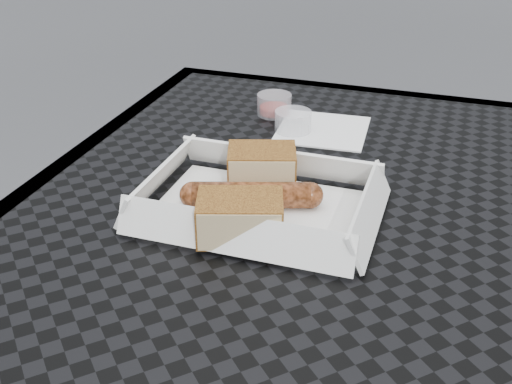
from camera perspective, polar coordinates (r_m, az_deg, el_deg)
patio_table at (r=0.74m, az=9.95°, el=-6.94°), size 0.80×0.80×0.74m
food_tray at (r=0.69m, az=0.26°, el=-1.66°), size 0.22×0.15×0.00m
bratwurst at (r=0.69m, az=-0.41°, el=-0.27°), size 0.15×0.07×0.03m
bread_near at (r=0.72m, az=0.51°, el=2.10°), size 0.09×0.07×0.05m
bread_far at (r=0.63m, az=-1.43°, el=-2.29°), size 0.10×0.08×0.04m
veg_garnish at (r=0.63m, az=3.11°, el=-4.49°), size 0.03×0.03×0.00m
napkin at (r=0.89m, az=5.93°, el=5.53°), size 0.13×0.13×0.00m
condiment_cup_sauce at (r=0.94m, az=1.63°, el=7.78°), size 0.05×0.05×0.03m
condiment_cup_empty at (r=0.88m, az=3.31°, el=6.26°), size 0.05×0.05×0.03m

